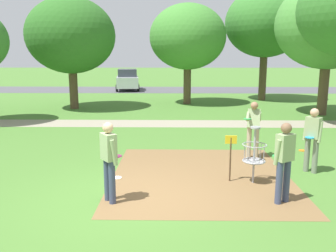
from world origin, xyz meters
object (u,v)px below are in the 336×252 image
(tree_near_right, at_px, (329,24))
(tree_far_left, at_px, (71,36))
(frisbee_mid_grass, at_px, (117,178))
(frisbee_by_tee, at_px, (302,150))
(player_waiting_left, at_px, (109,158))
(tree_mid_left, at_px, (188,37))
(player_foreground_watching, at_px, (253,126))
(parked_car_leftmost, at_px, (127,80))
(disc_golf_basket, at_px, (252,153))
(player_throwing, at_px, (284,158))
(tree_mid_center, at_px, (266,23))
(player_waiting_right, at_px, (313,137))

(tree_near_right, xyz_separation_m, tree_far_left, (-13.40, 1.95, -0.44))
(tree_far_left, bearing_deg, frisbee_mid_grass, -69.79)
(frisbee_mid_grass, height_order, tree_far_left, tree_far_left)
(frisbee_by_tee, distance_m, frisbee_mid_grass, 6.21)
(player_waiting_left, relative_size, tree_mid_left, 0.28)
(tree_far_left, bearing_deg, player_foreground_watching, -50.63)
(parked_car_leftmost, bearing_deg, disc_golf_basket, -75.46)
(player_throwing, bearing_deg, parked_car_leftmost, 104.75)
(disc_golf_basket, relative_size, player_foreground_watching, 0.81)
(disc_golf_basket, bearing_deg, player_foreground_watching, 76.92)
(frisbee_by_tee, height_order, tree_mid_center, tree_mid_center)
(player_waiting_left, xyz_separation_m, frisbee_mid_grass, (-0.09, 1.46, -0.96))
(player_waiting_left, xyz_separation_m, parked_car_leftmost, (-2.75, 24.17, -0.05))
(frisbee_by_tee, bearing_deg, tree_mid_left, 106.56)
(disc_golf_basket, distance_m, frisbee_mid_grass, 3.39)
(disc_golf_basket, bearing_deg, tree_far_left, 122.42)
(player_waiting_right, xyz_separation_m, parked_car_leftmost, (-7.69, 22.15, -0.05))
(frisbee_by_tee, xyz_separation_m, tree_far_left, (-9.92, 9.05, 4.08))
(player_waiting_right, distance_m, tree_mid_center, 16.05)
(player_waiting_right, distance_m, frisbee_mid_grass, 5.16)
(tree_near_right, bearing_deg, tree_far_left, 171.74)
(tree_mid_center, distance_m, parked_car_leftmost, 12.89)
(player_foreground_watching, xyz_separation_m, parked_car_leftmost, (-6.44, 20.84, -0.06))
(player_waiting_right, bearing_deg, parked_car_leftmost, 109.16)
(player_throwing, bearing_deg, disc_golf_basket, 108.76)
(tree_mid_center, xyz_separation_m, tree_far_left, (-11.78, -4.13, -1.02))
(frisbee_mid_grass, bearing_deg, tree_mid_left, 80.78)
(player_throwing, xyz_separation_m, frisbee_mid_grass, (-3.70, 1.44, -0.96))
(player_waiting_left, distance_m, parked_car_leftmost, 24.32)
(disc_golf_basket, distance_m, tree_near_right, 12.20)
(player_waiting_right, bearing_deg, player_foreground_watching, 133.83)
(player_foreground_watching, bearing_deg, player_throwing, -91.50)
(disc_golf_basket, xyz_separation_m, tree_mid_center, (4.15, 16.13, 4.36))
(tree_near_right, bearing_deg, player_throwing, -115.51)
(tree_mid_left, relative_size, tree_mid_center, 0.83)
(frisbee_by_tee, height_order, frisbee_mid_grass, same)
(player_waiting_right, relative_size, parked_car_leftmost, 0.39)
(tree_mid_left, relative_size, parked_car_leftmost, 1.40)
(player_throwing, distance_m, frisbee_mid_grass, 4.09)
(tree_near_right, distance_m, tree_mid_center, 6.31)
(player_foreground_watching, distance_m, player_throwing, 3.30)
(player_foreground_watching, bearing_deg, frisbee_mid_grass, -153.83)
(frisbee_mid_grass, xyz_separation_m, tree_far_left, (-4.33, 11.75, 4.08))
(tree_mid_center, relative_size, parked_car_leftmost, 1.68)
(tree_mid_left, height_order, tree_far_left, tree_far_left)
(player_waiting_left, height_order, parked_car_leftmost, parked_car_leftmost)
(player_waiting_left, distance_m, frisbee_mid_grass, 1.75)
(frisbee_mid_grass, relative_size, tree_near_right, 0.03)
(player_waiting_left, bearing_deg, tree_far_left, 108.49)
(tree_mid_center, bearing_deg, disc_golf_basket, -104.43)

